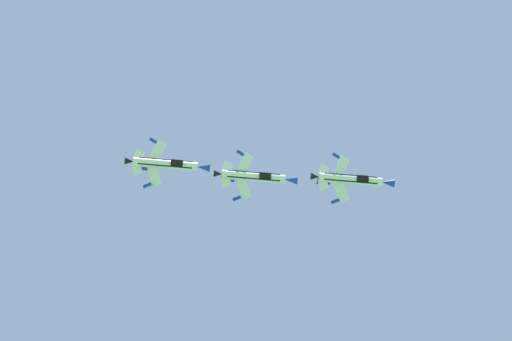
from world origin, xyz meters
name	(u,v)px	position (x,y,z in m)	size (l,w,h in m)	color
fighter_jet_lead	(352,180)	(47.14, 28.36, 138.50)	(13.69, 11.04, 7.37)	white
fighter_jet_left_wing	(255,177)	(33.09, 40.18, 138.82)	(13.69, 11.04, 7.36)	white
fighter_jet_right_wing	(167,164)	(18.87, 49.01, 138.22)	(13.69, 11.11, 7.64)	white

